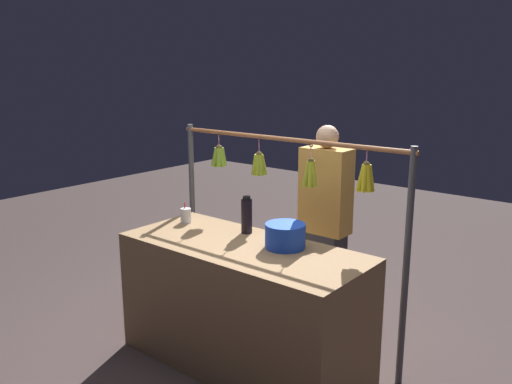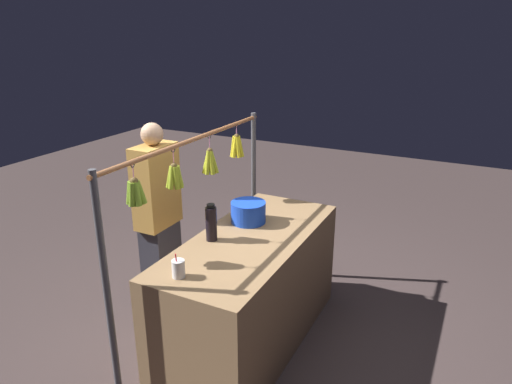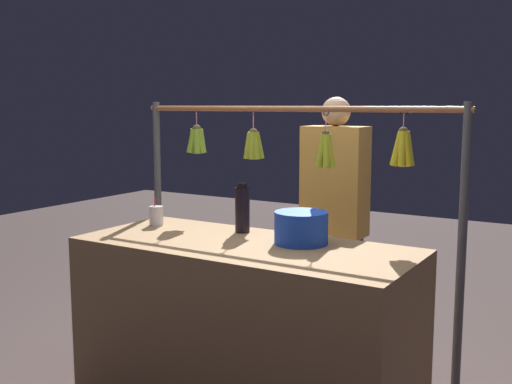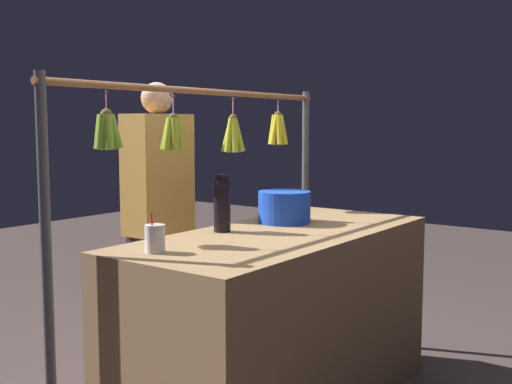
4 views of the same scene
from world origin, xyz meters
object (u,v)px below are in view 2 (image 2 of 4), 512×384
at_px(blue_bucket, 248,212).
at_px(drink_cup, 178,269).
at_px(vendor_person, 159,221).
at_px(water_bottle, 211,223).

xyz_separation_m(blue_bucket, drink_cup, (0.93, 0.01, -0.03)).
height_order(blue_bucket, drink_cup, blue_bucket).
height_order(blue_bucket, vendor_person, vendor_person).
bearing_deg(water_bottle, vendor_person, -110.13).
bearing_deg(water_bottle, drink_cup, 10.13).
xyz_separation_m(water_bottle, drink_cup, (0.53, 0.09, -0.07)).
bearing_deg(drink_cup, blue_bucket, -179.26).
relative_size(water_bottle, vendor_person, 0.17).
xyz_separation_m(drink_cup, vendor_person, (-0.77, -0.76, -0.13)).
xyz_separation_m(blue_bucket, vendor_person, (0.16, -0.75, -0.16)).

